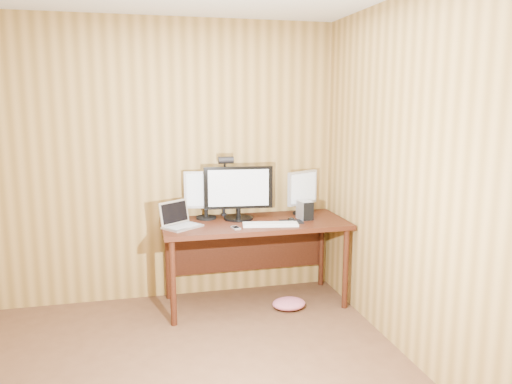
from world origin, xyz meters
name	(u,v)px	position (x,y,z in m)	size (l,w,h in m)	color
room_shell	(150,209)	(0.00, 0.00, 1.25)	(4.00, 4.00, 4.00)	brown
desk	(253,233)	(0.93, 1.70, 0.63)	(1.60, 0.70, 0.75)	#39170B
monitor_center	(238,192)	(0.81, 1.75, 1.00)	(0.61, 0.26, 0.47)	black
monitor_left	(206,193)	(0.53, 1.83, 0.98)	(0.38, 0.18, 0.43)	black
monitor_right	(302,191)	(1.43, 1.81, 0.97)	(0.33, 0.20, 0.40)	black
laptop	(179,221)	(0.27, 1.59, 0.80)	(0.37, 0.36, 0.21)	silver
keyboard	(270,224)	(1.02, 1.46, 0.76)	(0.48, 0.22, 0.02)	white
mousepad	(291,222)	(1.24, 1.54, 0.75)	(0.20, 0.16, 0.00)	black
mouse	(291,219)	(1.24, 1.54, 0.77)	(0.07, 0.10, 0.04)	black
hard_drive	(305,210)	(1.38, 1.61, 0.83)	(0.12, 0.16, 0.17)	silver
phone	(236,228)	(0.72, 1.42, 0.76)	(0.07, 0.12, 0.02)	silver
speaker	(309,205)	(1.52, 1.88, 0.81)	(0.05, 0.05, 0.13)	black
desk_lamp	(225,177)	(0.71, 1.86, 1.12)	(0.14, 0.19, 0.59)	black
fabric_pile	(289,304)	(1.19, 1.43, 0.05)	(0.29, 0.24, 0.09)	#CF647C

